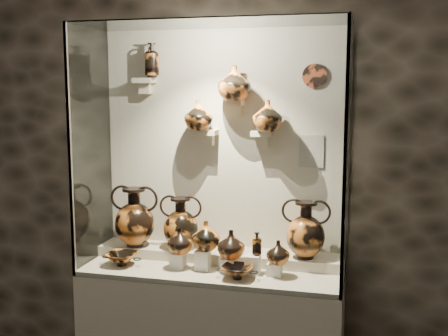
{
  "coord_description": "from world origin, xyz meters",
  "views": [
    {
      "loc": [
        0.94,
        -1.24,
        2.01
      ],
      "look_at": [
        0.07,
        2.23,
        1.49
      ],
      "focal_mm": 45.0,
      "sensor_mm": 36.0,
      "label": 1
    }
  ],
  "objects_px": {
    "amphora_mid": "(181,223)",
    "lekythos_small": "(257,242)",
    "amphora_left": "(135,217)",
    "amphora_right": "(306,230)",
    "jug_b": "(206,235)",
    "jug_e": "(278,252)",
    "lekythos_tall": "(152,58)",
    "ovoid_vase_b": "(234,83)",
    "ovoid_vase_a": "(199,115)",
    "kylix_left": "(122,258)",
    "jug_a": "(180,241)",
    "kylix_right": "(237,271)",
    "ovoid_vase_c": "(268,116)",
    "jug_c": "(231,244)"
  },
  "relations": [
    {
      "from": "amphora_mid",
      "to": "lekythos_small",
      "type": "distance_m",
      "value": 0.6
    },
    {
      "from": "amphora_left",
      "to": "amphora_right",
      "type": "distance_m",
      "value": 1.19
    },
    {
      "from": "jug_b",
      "to": "jug_e",
      "type": "distance_m",
      "value": 0.48
    },
    {
      "from": "lekythos_tall",
      "to": "ovoid_vase_b",
      "type": "relative_size",
      "value": 1.16
    },
    {
      "from": "ovoid_vase_a",
      "to": "ovoid_vase_b",
      "type": "xyz_separation_m",
      "value": [
        0.25,
        -0.01,
        0.21
      ]
    },
    {
      "from": "jug_b",
      "to": "lekythos_small",
      "type": "bearing_deg",
      "value": 0.45
    },
    {
      "from": "lekythos_small",
      "to": "lekythos_tall",
      "type": "xyz_separation_m",
      "value": [
        -0.78,
        0.25,
        1.17
      ]
    },
    {
      "from": "amphora_mid",
      "to": "jug_e",
      "type": "distance_m",
      "value": 0.74
    },
    {
      "from": "lekythos_small",
      "to": "kylix_left",
      "type": "bearing_deg",
      "value": -154.31
    },
    {
      "from": "jug_a",
      "to": "ovoid_vase_a",
      "type": "distance_m",
      "value": 0.84
    },
    {
      "from": "ovoid_vase_b",
      "to": "jug_e",
      "type": "bearing_deg",
      "value": -36.5
    },
    {
      "from": "amphora_right",
      "to": "kylix_right",
      "type": "relative_size",
      "value": 1.51
    },
    {
      "from": "lekythos_small",
      "to": "ovoid_vase_b",
      "type": "relative_size",
      "value": 0.73
    },
    {
      "from": "amphora_left",
      "to": "ovoid_vase_c",
      "type": "distance_m",
      "value": 1.16
    },
    {
      "from": "kylix_left",
      "to": "ovoid_vase_c",
      "type": "height_order",
      "value": "ovoid_vase_c"
    },
    {
      "from": "amphora_right",
      "to": "kylix_left",
      "type": "bearing_deg",
      "value": -175.11
    },
    {
      "from": "jug_e",
      "to": "amphora_left",
      "type": "bearing_deg",
      "value": -171.8
    },
    {
      "from": "jug_e",
      "to": "kylix_right",
      "type": "height_order",
      "value": "jug_e"
    },
    {
      "from": "amphora_mid",
      "to": "ovoid_vase_c",
      "type": "height_order",
      "value": "ovoid_vase_c"
    },
    {
      "from": "lekythos_small",
      "to": "jug_e",
      "type": "bearing_deg",
      "value": 9.41
    },
    {
      "from": "ovoid_vase_a",
      "to": "ovoid_vase_c",
      "type": "xyz_separation_m",
      "value": [
        0.47,
        -0.0,
        0.0
      ]
    },
    {
      "from": "jug_b",
      "to": "ovoid_vase_c",
      "type": "bearing_deg",
      "value": 33.01
    },
    {
      "from": "jug_c",
      "to": "amphora_mid",
      "type": "bearing_deg",
      "value": 175.7
    },
    {
      "from": "jug_a",
      "to": "ovoid_vase_b",
      "type": "height_order",
      "value": "ovoid_vase_b"
    },
    {
      "from": "amphora_right",
      "to": "ovoid_vase_a",
      "type": "distance_m",
      "value": 1.04
    },
    {
      "from": "amphora_mid",
      "to": "amphora_right",
      "type": "relative_size",
      "value": 0.95
    },
    {
      "from": "amphora_left",
      "to": "ovoid_vase_a",
      "type": "relative_size",
      "value": 2.08
    },
    {
      "from": "kylix_right",
      "to": "ovoid_vase_c",
      "type": "height_order",
      "value": "ovoid_vase_c"
    },
    {
      "from": "lekythos_tall",
      "to": "kylix_left",
      "type": "bearing_deg",
      "value": -133.63
    },
    {
      "from": "jug_c",
      "to": "lekythos_small",
      "type": "xyz_separation_m",
      "value": [
        0.16,
        0.02,
        0.02
      ]
    },
    {
      "from": "jug_a",
      "to": "lekythos_small",
      "type": "height_order",
      "value": "lekythos_small"
    },
    {
      "from": "jug_b",
      "to": "amphora_mid",
      "type": "bearing_deg",
      "value": 142.54
    },
    {
      "from": "amphora_right",
      "to": "ovoid_vase_b",
      "type": "distance_m",
      "value": 1.06
    },
    {
      "from": "jug_a",
      "to": "lekythos_tall",
      "type": "bearing_deg",
      "value": 143.56
    },
    {
      "from": "jug_a",
      "to": "amphora_left",
      "type": "bearing_deg",
      "value": 162.92
    },
    {
      "from": "kylix_left",
      "to": "lekythos_tall",
      "type": "bearing_deg",
      "value": 66.42
    },
    {
      "from": "amphora_mid",
      "to": "lekythos_tall",
      "type": "xyz_separation_m",
      "value": [
        -0.22,
        0.07,
        1.12
      ]
    },
    {
      "from": "lekythos_small",
      "to": "kylix_left",
      "type": "distance_m",
      "value": 0.91
    },
    {
      "from": "jug_e",
      "to": "ovoid_vase_c",
      "type": "distance_m",
      "value": 0.88
    },
    {
      "from": "lekythos_small",
      "to": "ovoid_vase_b",
      "type": "distance_m",
      "value": 1.04
    },
    {
      "from": "amphora_left",
      "to": "kylix_left",
      "type": "height_order",
      "value": "amphora_left"
    },
    {
      "from": "jug_b",
      "to": "kylix_right",
      "type": "bearing_deg",
      "value": -28.63
    },
    {
      "from": "jug_b",
      "to": "ovoid_vase_a",
      "type": "relative_size",
      "value": 0.95
    },
    {
      "from": "jug_b",
      "to": "kylix_left",
      "type": "relative_size",
      "value": 0.72
    },
    {
      "from": "ovoid_vase_b",
      "to": "amphora_left",
      "type": "bearing_deg",
      "value": -175.99
    },
    {
      "from": "amphora_right",
      "to": "ovoid_vase_a",
      "type": "relative_size",
      "value": 1.89
    },
    {
      "from": "kylix_right",
      "to": "lekythos_tall",
      "type": "xyz_separation_m",
      "value": [
        -0.69,
        0.38,
        1.32
      ]
    },
    {
      "from": "jug_b",
      "to": "lekythos_small",
      "type": "height_order",
      "value": "jug_b"
    },
    {
      "from": "amphora_mid",
      "to": "ovoid_vase_c",
      "type": "xyz_separation_m",
      "value": [
        0.59,
        0.05,
        0.74
      ]
    },
    {
      "from": "jug_b",
      "to": "lekythos_small",
      "type": "distance_m",
      "value": 0.34
    }
  ]
}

